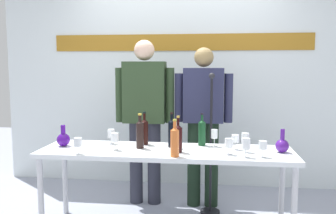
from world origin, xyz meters
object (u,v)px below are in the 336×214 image
at_px(decanter_blue_right, 282,145).
at_px(wine_bottle_2, 202,132).
at_px(wine_bottle_1, 178,137).
at_px(wine_glass_left_1, 115,138).
at_px(microphone_stand, 211,168).
at_px(wine_glass_right_0, 229,143).
at_px(wine_glass_left_2, 78,142).
at_px(decanter_blue_left, 63,139).
at_px(wine_bottle_0, 144,131).
at_px(presenter_left, 145,110).
at_px(wine_glass_left_0, 111,134).
at_px(display_table, 166,156).
at_px(wine_bottle_4, 175,141).
at_px(wine_glass_right_4, 245,138).
at_px(wine_glass_right_1, 246,144).
at_px(wine_glass_right_3, 214,134).
at_px(presenter_right, 203,117).
at_px(wine_bottle_3, 172,132).
at_px(wine_bottle_5, 140,133).
at_px(wine_glass_right_5, 263,145).
at_px(wine_glass_right_2, 235,139).

bearing_deg(decanter_blue_right, wine_bottle_2, 164.47).
bearing_deg(wine_bottle_1, wine_glass_left_1, 178.92).
bearing_deg(microphone_stand, wine_glass_right_0, -74.90).
bearing_deg(wine_glass_left_2, decanter_blue_right, 9.12).
distance_m(decanter_blue_left, decanter_blue_right, 1.96).
xyz_separation_m(wine_bottle_0, wine_glass_right_0, (0.78, -0.31, -0.03)).
bearing_deg(wine_bottle_2, presenter_left, 145.76).
bearing_deg(wine_glass_left_0, presenter_left, 62.94).
xyz_separation_m(display_table, microphone_stand, (0.39, 0.44, -0.22)).
relative_size(decanter_blue_right, wine_bottle_4, 0.66).
bearing_deg(wine_bottle_2, wine_bottle_0, -177.59).
height_order(presenter_left, wine_glass_right_4, presenter_left).
bearing_deg(wine_glass_right_1, wine_bottle_0, 157.42).
bearing_deg(wine_glass_right_3, decanter_blue_right, -15.26).
xyz_separation_m(presenter_right, microphone_stand, (0.08, -0.19, -0.49)).
bearing_deg(wine_bottle_3, decanter_blue_left, -175.00).
bearing_deg(wine_glass_left_1, wine_bottle_3, 20.06).
distance_m(wine_bottle_4, wine_glass_right_1, 0.58).
bearing_deg(presenter_right, wine_bottle_5, -132.09).
relative_size(display_table, decanter_blue_right, 10.99).
xyz_separation_m(wine_bottle_2, microphone_stand, (0.08, 0.23, -0.41)).
bearing_deg(wine_glass_left_0, wine_glass_left_1, -66.78).
bearing_deg(wine_bottle_5, wine_bottle_0, 86.75).
xyz_separation_m(wine_glass_left_2, wine_glass_right_5, (1.53, 0.09, -0.00)).
distance_m(wine_bottle_5, wine_glass_right_0, 0.80).
xyz_separation_m(wine_bottle_1, wine_bottle_2, (0.19, 0.29, 0.00)).
height_order(wine_bottle_4, wine_glass_left_1, wine_bottle_4).
height_order(wine_bottle_0, wine_glass_right_2, wine_bottle_0).
height_order(decanter_blue_left, microphone_stand, microphone_stand).
height_order(wine_glass_right_0, wine_glass_right_4, wine_glass_right_4).
relative_size(wine_glass_left_0, wine_glass_right_1, 0.90).
bearing_deg(wine_bottle_2, wine_glass_left_0, -177.38).
xyz_separation_m(presenter_left, wine_bottle_3, (0.35, -0.53, -0.13)).
xyz_separation_m(wine_glass_left_0, wine_glass_right_0, (1.09, -0.29, -0.00)).
xyz_separation_m(presenter_left, wine_bottle_2, (0.62, -0.42, -0.14)).
xyz_separation_m(wine_glass_left_0, wine_glass_left_1, (0.10, -0.24, 0.01)).
relative_size(decanter_blue_left, wine_bottle_1, 0.63).
xyz_separation_m(wine_bottle_4, wine_glass_left_1, (-0.55, 0.17, -0.02)).
xyz_separation_m(wine_glass_right_5, microphone_stand, (-0.42, 0.61, -0.38)).
xyz_separation_m(wine_bottle_0, wine_bottle_1, (0.35, -0.27, -0.00)).
distance_m(wine_glass_right_1, wine_glass_right_4, 0.18).
relative_size(wine_bottle_0, wine_bottle_5, 0.99).
xyz_separation_m(wine_bottle_2, wine_glass_left_2, (-1.02, -0.47, -0.03)).
bearing_deg(presenter_left, microphone_stand, -15.27).
relative_size(wine_bottle_3, wine_glass_right_2, 2.41).
bearing_deg(decanter_blue_left, presenter_right, 25.87).
bearing_deg(wine_glass_left_2, wine_bottle_2, 24.57).
xyz_separation_m(wine_glass_right_0, microphone_stand, (-0.15, 0.56, -0.38)).
bearing_deg(display_table, wine_glass_left_0, 162.63).
bearing_deg(wine_bottle_5, wine_glass_right_3, 12.72).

